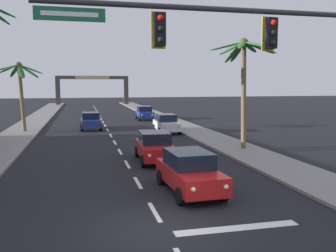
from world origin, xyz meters
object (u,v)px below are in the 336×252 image
(sedan_parked_nearest_kerb, at_px, (166,123))
(town_gateway_arch, at_px, (93,86))
(traffic_signal_mast, at_px, (276,58))
(sedan_oncoming_far, at_px, (91,121))
(palm_right_second, at_px, (244,66))
(sedan_lead_at_stop_bar, at_px, (189,171))
(palm_left_third, at_px, (20,79))
(sedan_third_in_queue, at_px, (155,146))
(sedan_parked_mid_kerb, at_px, (145,113))

(sedan_parked_nearest_kerb, bearing_deg, town_gateway_arch, 96.11)
(traffic_signal_mast, distance_m, sedan_parked_nearest_kerb, 22.28)
(traffic_signal_mast, distance_m, town_gateway_arch, 69.45)
(sedan_oncoming_far, distance_m, town_gateway_arch, 43.75)
(palm_right_second, bearing_deg, sedan_lead_at_stop_bar, -126.58)
(sedan_lead_at_stop_bar, distance_m, palm_left_third, 23.56)
(traffic_signal_mast, height_order, town_gateway_arch, traffic_signal_mast)
(traffic_signal_mast, relative_size, sedan_third_in_queue, 2.33)
(sedan_parked_nearest_kerb, bearing_deg, sedan_lead_at_stop_bar, -100.12)
(sedan_lead_at_stop_bar, xyz_separation_m, sedan_parked_nearest_kerb, (3.23, 18.11, 0.00))
(sedan_parked_nearest_kerb, relative_size, town_gateway_arch, 0.30)
(sedan_parked_mid_kerb, relative_size, town_gateway_arch, 0.30)
(sedan_parked_nearest_kerb, xyz_separation_m, palm_right_second, (2.91, -9.84, 4.74))
(traffic_signal_mast, relative_size, town_gateway_arch, 0.69)
(sedan_lead_at_stop_bar, relative_size, town_gateway_arch, 0.30)
(sedan_oncoming_far, distance_m, sedan_parked_nearest_kerb, 7.73)
(sedan_oncoming_far, height_order, palm_right_second, palm_right_second)
(sedan_lead_at_stop_bar, relative_size, palm_left_third, 0.71)
(sedan_third_in_queue, height_order, palm_right_second, palm_right_second)
(sedan_oncoming_far, distance_m, palm_left_third, 7.38)
(sedan_oncoming_far, relative_size, sedan_parked_nearest_kerb, 1.00)
(sedan_third_in_queue, distance_m, sedan_parked_mid_kerb, 24.67)
(sedan_oncoming_far, distance_m, palm_right_second, 17.43)
(sedan_parked_nearest_kerb, distance_m, town_gateway_arch, 47.94)
(sedan_third_in_queue, bearing_deg, sedan_lead_at_stop_bar, -88.07)
(sedan_oncoming_far, bearing_deg, sedan_parked_nearest_kerb, -30.77)
(sedan_lead_at_stop_bar, xyz_separation_m, palm_right_second, (6.14, 8.28, 4.74))
(sedan_parked_nearest_kerb, bearing_deg, sedan_third_in_queue, -106.15)
(sedan_parked_mid_kerb, distance_m, palm_left_third, 16.53)
(town_gateway_arch, bearing_deg, sedan_third_in_queue, -88.41)
(sedan_parked_nearest_kerb, height_order, palm_left_third, palm_left_third)
(traffic_signal_mast, height_order, sedan_lead_at_stop_bar, traffic_signal_mast)
(palm_left_third, distance_m, palm_right_second, 20.33)
(sedan_third_in_queue, bearing_deg, sedan_parked_mid_kerb, 81.64)
(sedan_parked_nearest_kerb, xyz_separation_m, sedan_parked_mid_kerb, (0.14, 12.53, 0.00))
(sedan_oncoming_far, bearing_deg, palm_right_second, -55.29)
(sedan_lead_at_stop_bar, bearing_deg, sedan_third_in_queue, 91.93)
(palm_right_second, height_order, town_gateway_arch, palm_right_second)
(sedan_parked_nearest_kerb, relative_size, sedan_parked_mid_kerb, 1.00)
(traffic_signal_mast, height_order, sedan_oncoming_far, traffic_signal_mast)
(traffic_signal_mast, distance_m, palm_right_second, 12.77)
(palm_left_third, bearing_deg, town_gateway_arch, 80.17)
(traffic_signal_mast, height_order, sedan_parked_nearest_kerb, traffic_signal_mast)
(sedan_lead_at_stop_bar, bearing_deg, sedan_parked_nearest_kerb, 79.88)
(sedan_parked_mid_kerb, distance_m, town_gateway_arch, 35.57)
(sedan_lead_at_stop_bar, bearing_deg, town_gateway_arch, 91.62)
(sedan_lead_at_stop_bar, distance_m, town_gateway_arch, 65.78)
(traffic_signal_mast, height_order, palm_right_second, palm_right_second)
(traffic_signal_mast, distance_m, sedan_oncoming_far, 26.60)
(palm_left_third, relative_size, palm_right_second, 0.87)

